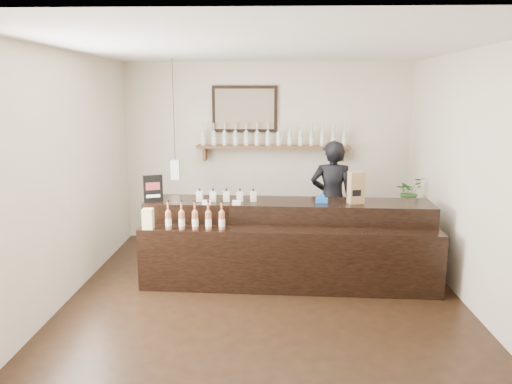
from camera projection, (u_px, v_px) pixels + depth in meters
name	position (u px, v px, depth m)	size (l,w,h in m)	color
ground	(265.00, 298.00, 5.76)	(5.00, 5.00, 0.00)	black
room_shell	(265.00, 151.00, 5.43)	(5.00, 5.00, 5.00)	beige
back_wall_decor	(258.00, 131.00, 7.75)	(2.66, 0.96, 1.69)	brown
counter	(287.00, 245.00, 6.22)	(3.59, 1.12, 1.16)	black
promo_sign	(153.00, 188.00, 6.19)	(0.23, 0.11, 0.33)	black
paper_bag	(356.00, 188.00, 6.09)	(0.20, 0.17, 0.39)	olive
tape_dispenser	(322.00, 199.00, 6.13)	(0.14, 0.06, 0.12)	blue
side_cabinet	(407.00, 232.00, 7.08)	(0.50, 0.61, 0.77)	brown
potted_plant	(409.00, 192.00, 6.97)	(0.37, 0.32, 0.41)	#346428
shopkeeper	(332.00, 192.00, 7.07)	(0.69, 0.45, 1.90)	black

